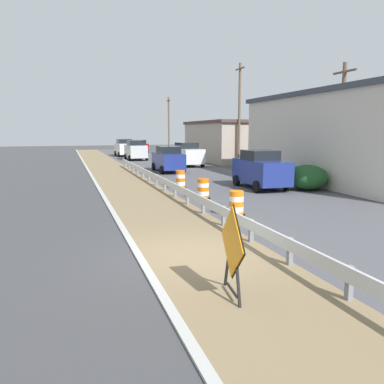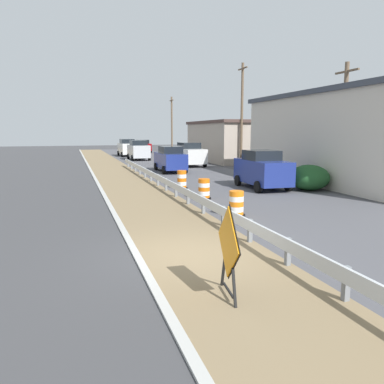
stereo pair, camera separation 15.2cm
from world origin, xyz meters
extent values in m
plane|color=#3D3D3F|center=(0.00, 0.00, 0.00)|extent=(160.00, 160.00, 0.00)
cube|color=#7F6B4C|center=(0.55, 0.00, 0.00)|extent=(3.51, 120.00, 0.01)
cube|color=#4C4C51|center=(6.35, 0.00, 0.00)|extent=(8.08, 120.00, 0.00)
cube|color=#ADADA8|center=(-1.30, 0.00, 0.00)|extent=(0.20, 120.00, 0.11)
cube|color=silver|center=(2.06, -1.52, 0.55)|extent=(0.08, 55.25, 0.32)
cube|color=slate|center=(2.14, -3.57, 0.35)|extent=(0.12, 0.12, 0.70)
cube|color=slate|center=(2.14, -1.52, 0.35)|extent=(0.12, 0.12, 0.70)
cube|color=slate|center=(2.14, 0.52, 0.35)|extent=(0.12, 0.12, 0.70)
cube|color=slate|center=(2.14, 2.57, 0.35)|extent=(0.12, 0.12, 0.70)
cube|color=slate|center=(2.14, 4.62, 0.35)|extent=(0.12, 0.12, 0.70)
cube|color=slate|center=(2.14, 6.66, 0.35)|extent=(0.12, 0.12, 0.70)
cube|color=slate|center=(2.14, 8.71, 0.35)|extent=(0.12, 0.12, 0.70)
cube|color=slate|center=(2.14, 10.76, 0.35)|extent=(0.12, 0.12, 0.70)
cube|color=slate|center=(2.14, 12.80, 0.35)|extent=(0.12, 0.12, 0.70)
cube|color=slate|center=(2.14, 14.85, 0.35)|extent=(0.12, 0.12, 0.70)
cube|color=slate|center=(2.14, 16.90, 0.35)|extent=(0.12, 0.12, 0.70)
cube|color=slate|center=(2.14, 18.94, 0.35)|extent=(0.12, 0.12, 0.70)
cube|color=slate|center=(2.14, 20.99, 0.35)|extent=(0.12, 0.12, 0.70)
cube|color=slate|center=(2.14, 23.03, 0.35)|extent=(0.12, 0.12, 0.70)
cube|color=slate|center=(2.14, 25.08, 0.35)|extent=(0.12, 0.12, 0.70)
cube|color=black|center=(0.00, -3.01, 0.52)|extent=(0.10, 0.39, 1.06)
cube|color=black|center=(0.10, -2.32, 0.52)|extent=(0.10, 0.39, 1.06)
cube|color=black|center=(0.05, -2.66, 0.12)|extent=(0.14, 0.72, 0.04)
cube|color=orange|center=(0.03, -2.66, 1.12)|extent=(0.23, 1.44, 1.45)
cube|color=black|center=(0.05, -2.66, 1.12)|extent=(0.22, 1.52, 1.53)
cylinder|color=orange|center=(3.19, 3.76, 0.10)|extent=(0.56, 0.56, 0.20)
cylinder|color=white|center=(3.19, 3.76, 0.30)|extent=(0.56, 0.56, 0.20)
cylinder|color=orange|center=(3.19, 3.76, 0.50)|extent=(0.56, 0.56, 0.20)
cylinder|color=white|center=(3.19, 3.76, 0.70)|extent=(0.56, 0.56, 0.20)
cylinder|color=orange|center=(3.19, 3.76, 0.90)|extent=(0.56, 0.56, 0.20)
cylinder|color=black|center=(3.19, 3.76, 0.04)|extent=(0.70, 0.70, 0.08)
cylinder|color=orange|center=(3.26, 7.65, 0.10)|extent=(0.56, 0.56, 0.20)
cylinder|color=white|center=(3.26, 7.65, 0.30)|extent=(0.56, 0.56, 0.20)
cylinder|color=orange|center=(3.26, 7.65, 0.50)|extent=(0.56, 0.56, 0.20)
cylinder|color=white|center=(3.26, 7.65, 0.70)|extent=(0.56, 0.56, 0.20)
cylinder|color=orange|center=(3.26, 7.65, 0.90)|extent=(0.56, 0.56, 0.20)
cylinder|color=black|center=(3.26, 7.65, 0.04)|extent=(0.69, 0.69, 0.08)
cylinder|color=orange|center=(3.15, 11.09, 0.11)|extent=(0.52, 0.52, 0.21)
cylinder|color=white|center=(3.15, 11.09, 0.32)|extent=(0.52, 0.52, 0.21)
cylinder|color=orange|center=(3.15, 11.09, 0.53)|extent=(0.52, 0.52, 0.21)
cylinder|color=white|center=(3.15, 11.09, 0.74)|extent=(0.52, 0.52, 0.21)
cylinder|color=orange|center=(3.15, 11.09, 0.96)|extent=(0.52, 0.52, 0.21)
cylinder|color=black|center=(3.15, 11.09, 0.04)|extent=(0.66, 0.66, 0.08)
cube|color=silver|center=(4.30, 40.55, 1.01)|extent=(1.97, 4.70, 1.37)
cube|color=black|center=(4.31, 40.37, 1.97)|extent=(1.72, 2.18, 0.56)
cylinder|color=black|center=(3.34, 42.07, 0.32)|extent=(0.23, 0.64, 0.64)
cylinder|color=black|center=(5.20, 42.11, 0.32)|extent=(0.23, 0.64, 0.64)
cylinder|color=black|center=(3.41, 39.00, 0.32)|extent=(0.23, 0.64, 0.64)
cylinder|color=black|center=(5.27, 39.04, 0.32)|extent=(0.23, 0.64, 0.64)
cube|color=navy|center=(7.63, 9.85, 0.98)|extent=(1.99, 4.23, 1.32)
cube|color=black|center=(7.63, 10.02, 1.92)|extent=(1.72, 1.98, 0.56)
cylinder|color=black|center=(8.49, 8.44, 0.32)|extent=(0.24, 0.65, 0.64)
cylinder|color=black|center=(6.66, 8.51, 0.32)|extent=(0.24, 0.65, 0.64)
cylinder|color=black|center=(8.60, 11.19, 0.32)|extent=(0.24, 0.65, 0.64)
cylinder|color=black|center=(6.76, 11.26, 0.32)|extent=(0.24, 0.65, 0.64)
cube|color=silver|center=(4.61, 33.58, 1.01)|extent=(1.98, 4.33, 1.37)
cube|color=black|center=(4.61, 33.41, 1.97)|extent=(1.76, 2.00, 0.56)
cylinder|color=black|center=(3.63, 34.99, 0.32)|extent=(0.23, 0.64, 0.64)
cylinder|color=black|center=(5.56, 35.01, 0.32)|extent=(0.23, 0.64, 0.64)
cylinder|color=black|center=(3.66, 32.15, 0.32)|extent=(0.23, 0.64, 0.64)
cylinder|color=black|center=(5.59, 32.17, 0.32)|extent=(0.23, 0.64, 0.64)
cube|color=maroon|center=(7.91, 48.34, 0.86)|extent=(1.92, 4.13, 1.08)
cube|color=black|center=(7.90, 48.50, 1.68)|extent=(1.70, 1.91, 0.56)
cylinder|color=black|center=(8.85, 47.00, 0.32)|extent=(0.23, 0.64, 0.64)
cylinder|color=black|center=(7.00, 46.97, 0.32)|extent=(0.23, 0.64, 0.64)
cylinder|color=black|center=(8.81, 49.71, 0.32)|extent=(0.23, 0.64, 0.64)
cylinder|color=black|center=(6.96, 49.68, 0.32)|extent=(0.23, 0.64, 0.64)
cube|color=navy|center=(4.84, 20.15, 0.92)|extent=(1.80, 4.63, 1.20)
cube|color=black|center=(4.84, 19.97, 1.80)|extent=(1.59, 2.14, 0.56)
cylinder|color=black|center=(3.99, 21.68, 0.32)|extent=(0.23, 0.64, 0.64)
cylinder|color=black|center=(5.72, 21.66, 0.32)|extent=(0.23, 0.64, 0.64)
cylinder|color=black|center=(3.95, 18.64, 0.32)|extent=(0.23, 0.64, 0.64)
cylinder|color=black|center=(5.69, 18.62, 0.32)|extent=(0.23, 0.64, 0.64)
cube|color=silver|center=(7.91, 24.50, 0.98)|extent=(2.01, 4.63, 1.33)
cube|color=black|center=(7.90, 24.68, 1.93)|extent=(1.76, 2.15, 0.56)
cylinder|color=black|center=(8.89, 23.01, 0.32)|extent=(0.23, 0.64, 0.64)
cylinder|color=black|center=(6.99, 22.96, 0.32)|extent=(0.23, 0.64, 0.64)
cylinder|color=black|center=(8.82, 26.03, 0.32)|extent=(0.23, 0.64, 0.64)
cylinder|color=black|center=(6.92, 25.99, 0.32)|extent=(0.23, 0.64, 0.64)
cube|color=beige|center=(15.00, 10.50, 2.71)|extent=(8.30, 14.54, 5.43)
cube|color=#3D424C|center=(15.00, 10.50, 5.58)|extent=(8.63, 15.12, 0.30)
cube|color=#AD9E8E|center=(14.37, 28.99, 2.04)|extent=(6.92, 11.43, 4.08)
cube|color=#4C3833|center=(14.37, 28.99, 4.23)|extent=(7.20, 11.89, 0.30)
cylinder|color=brown|center=(11.83, 8.37, 3.51)|extent=(0.24, 0.24, 7.02)
cube|color=brown|center=(11.83, 8.37, 6.52)|extent=(0.12, 1.80, 0.10)
cylinder|color=brown|center=(12.52, 22.96, 4.72)|extent=(0.24, 0.24, 9.44)
cube|color=brown|center=(12.52, 22.96, 8.94)|extent=(0.12, 1.80, 0.10)
cylinder|color=brown|center=(11.09, 42.83, 4.03)|extent=(0.24, 0.24, 8.06)
cube|color=brown|center=(11.09, 42.83, 7.56)|extent=(0.12, 1.80, 0.10)
ellipsoid|color=#1E4C23|center=(9.79, 8.44, 0.71)|extent=(2.24, 2.24, 1.43)
camera|label=1|loc=(-2.97, -9.08, 3.28)|focal=34.73mm
camera|label=2|loc=(-2.83, -9.13, 3.28)|focal=34.73mm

